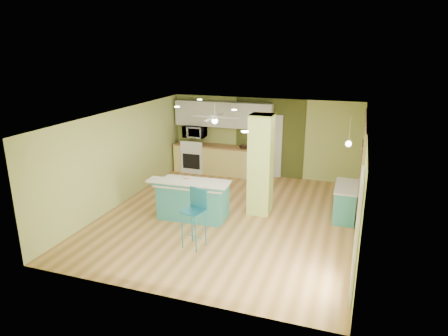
{
  "coord_description": "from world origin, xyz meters",
  "views": [
    {
      "loc": [
        2.83,
        -8.66,
        4.04
      ],
      "look_at": [
        -0.27,
        0.4,
        1.11
      ],
      "focal_mm": 32.0,
      "sensor_mm": 36.0,
      "label": 1
    }
  ],
  "objects": [
    {
      "name": "floor",
      "position": [
        0.0,
        0.0,
        -0.01
      ],
      "size": [
        6.0,
        7.0,
        0.01
      ],
      "primitive_type": "cube",
      "color": "olive",
      "rests_on": "ground"
    },
    {
      "name": "ceiling",
      "position": [
        0.0,
        0.0,
        2.5
      ],
      "size": [
        6.0,
        7.0,
        0.01
      ],
      "primitive_type": "cube",
      "color": "white",
      "rests_on": "wall_back"
    },
    {
      "name": "wall_back",
      "position": [
        0.0,
        3.5,
        1.25
      ],
      "size": [
        6.0,
        0.01,
        2.5
      ],
      "primitive_type": "cube",
      "color": "#B6C067",
      "rests_on": "floor"
    },
    {
      "name": "wall_front",
      "position": [
        0.0,
        -3.5,
        1.25
      ],
      "size": [
        6.0,
        0.01,
        2.5
      ],
      "primitive_type": "cube",
      "color": "#B6C067",
      "rests_on": "floor"
    },
    {
      "name": "wall_left",
      "position": [
        -3.0,
        0.0,
        1.25
      ],
      "size": [
        0.01,
        7.0,
        2.5
      ],
      "primitive_type": "cube",
      "color": "#B6C067",
      "rests_on": "floor"
    },
    {
      "name": "wall_right",
      "position": [
        3.0,
        0.0,
        1.25
      ],
      "size": [
        0.01,
        7.0,
        2.5
      ],
      "primitive_type": "cube",
      "color": "#B6C067",
      "rests_on": "floor"
    },
    {
      "name": "wood_panel",
      "position": [
        2.99,
        0.6,
        1.25
      ],
      "size": [
        0.02,
        3.4,
        2.5
      ],
      "primitive_type": "cube",
      "color": "#927A53",
      "rests_on": "floor"
    },
    {
      "name": "olive_accent",
      "position": [
        0.2,
        3.49,
        1.25
      ],
      "size": [
        2.2,
        0.02,
        2.5
      ],
      "primitive_type": "cube",
      "color": "#474D1F",
      "rests_on": "floor"
    },
    {
      "name": "interior_door",
      "position": [
        0.2,
        3.46,
        1.0
      ],
      "size": [
        0.82,
        0.05,
        2.0
      ],
      "primitive_type": "cube",
      "color": "silver",
      "rests_on": "floor"
    },
    {
      "name": "french_door",
      "position": [
        2.97,
        -2.3,
        1.05
      ],
      "size": [
        0.04,
        1.08,
        2.1
      ],
      "primitive_type": "cube",
      "color": "silver",
      "rests_on": "floor"
    },
    {
      "name": "column",
      "position": [
        0.65,
        0.5,
        1.25
      ],
      "size": [
        0.55,
        0.55,
        2.5
      ],
      "primitive_type": "cube",
      "color": "#B9D261",
      "rests_on": "floor"
    },
    {
      "name": "kitchen_run",
      "position": [
        -1.3,
        3.2,
        0.47
      ],
      "size": [
        3.25,
        0.63,
        0.94
      ],
      "color": "#EBD57B",
      "rests_on": "floor"
    },
    {
      "name": "stove",
      "position": [
        -2.25,
        3.19,
        0.46
      ],
      "size": [
        0.76,
        0.66,
        1.08
      ],
      "color": "white",
      "rests_on": "floor"
    },
    {
      "name": "upper_cabinets",
      "position": [
        -1.3,
        3.32,
        1.95
      ],
      "size": [
        3.2,
        0.34,
        0.8
      ],
      "primitive_type": "cube",
      "color": "silver",
      "rests_on": "wall_back"
    },
    {
      "name": "microwave",
      "position": [
        -2.25,
        3.2,
        1.35
      ],
      "size": [
        0.7,
        0.48,
        0.39
      ],
      "primitive_type": "imported",
      "color": "white",
      "rests_on": "wall_back"
    },
    {
      "name": "ceiling_fan",
      "position": [
        -1.1,
        2.0,
        2.08
      ],
      "size": [
        1.41,
        1.41,
        0.61
      ],
      "color": "white",
      "rests_on": "ceiling"
    },
    {
      "name": "pendant_lamp",
      "position": [
        2.65,
        0.75,
        1.88
      ],
      "size": [
        0.14,
        0.14,
        0.69
      ],
      "color": "white",
      "rests_on": "ceiling"
    },
    {
      "name": "wall_decor",
      "position": [
        2.96,
        0.8,
        1.55
      ],
      "size": [
        0.03,
        0.9,
        0.7
      ],
      "primitive_type": "cube",
      "color": "brown",
      "rests_on": "wood_panel"
    },
    {
      "name": "peninsula",
      "position": [
        -0.81,
        -0.35,
        0.48
      ],
      "size": [
        1.95,
        1.1,
        1.03
      ],
      "rotation": [
        0.0,
        0.0,
        0.04
      ],
      "color": "teal",
      "rests_on": "floor"
    },
    {
      "name": "bar_stool",
      "position": [
        -0.18,
        -1.66,
        0.84
      ],
      "size": [
        0.5,
        0.5,
        1.26
      ],
      "rotation": [
        0.0,
        0.0,
        -0.22
      ],
      "color": "teal",
      "rests_on": "floor"
    },
    {
      "name": "side_counter",
      "position": [
        2.7,
        0.88,
        0.41
      ],
      "size": [
        0.54,
        1.26,
        0.81
      ],
      "color": "teal",
      "rests_on": "floor"
    },
    {
      "name": "fruit_bowl",
      "position": [
        -0.55,
        3.16,
        0.98
      ],
      "size": [
        0.33,
        0.33,
        0.08
      ],
      "primitive_type": "imported",
      "rotation": [
        0.0,
        0.0,
        -0.01
      ],
      "color": "#322114",
      "rests_on": "kitchen_run"
    },
    {
      "name": "canister",
      "position": [
        -0.95,
        -0.37,
        0.97
      ],
      "size": [
        0.16,
        0.16,
        0.15
      ],
      "primitive_type": "cylinder",
      "color": "gold",
      "rests_on": "peninsula"
    }
  ]
}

